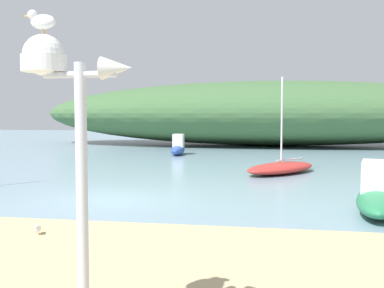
{
  "coord_description": "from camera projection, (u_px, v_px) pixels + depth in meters",
  "views": [
    {
      "loc": [
        4.77,
        -13.06,
        2.66
      ],
      "look_at": [
        1.45,
        6.7,
        1.34
      ],
      "focal_mm": 41.04,
      "sensor_mm": 36.0,
      "label": 1
    }
  ],
  "objects": [
    {
      "name": "motorboat_east_reach",
      "position": [
        178.0,
        147.0,
        29.45
      ],
      "size": [
        1.01,
        2.76,
        1.39
      ],
      "color": "#2D4C9E",
      "rests_on": "ground"
    },
    {
      "name": "motorboat_inner_mooring",
      "position": [
        379.0,
        194.0,
        12.11
      ],
      "size": [
        2.04,
        3.98,
        1.37
      ],
      "color": "#287A4C",
      "rests_on": "ground"
    },
    {
      "name": "sailboat_outer_mooring",
      "position": [
        281.0,
        168.0,
        19.99
      ],
      "size": [
        3.98,
        4.37,
        4.39
      ],
      "color": "#B72D28",
      "rests_on": "ground"
    },
    {
      "name": "ground_plane",
      "position": [
        112.0,
        200.0,
        13.82
      ],
      "size": [
        120.0,
        120.0,
        0.0
      ],
      "primitive_type": "plane",
      "color": "#7A99A8"
    },
    {
      "name": "seagull_on_radar",
      "position": [
        41.0,
        20.0,
        4.47
      ],
      "size": [
        0.36,
        0.13,
        0.25
      ],
      "color": "orange",
      "rests_on": "mast_structure"
    },
    {
      "name": "seagull_near_waterline",
      "position": [
        38.0,
        228.0,
        9.04
      ],
      "size": [
        0.16,
        0.33,
        0.23
      ],
      "color": "orange",
      "rests_on": "beach_sand"
    },
    {
      "name": "distant_hill",
      "position": [
        269.0,
        113.0,
        38.93
      ],
      "size": [
        41.21,
        13.36,
        5.66
      ],
      "primitive_type": "ellipsoid",
      "color": "#3D6038",
      "rests_on": "ground"
    },
    {
      "name": "mast_structure",
      "position": [
        61.0,
        97.0,
        4.48
      ],
      "size": [
        1.17,
        0.46,
        3.28
      ],
      "color": "silver",
      "rests_on": "beach_sand"
    }
  ]
}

